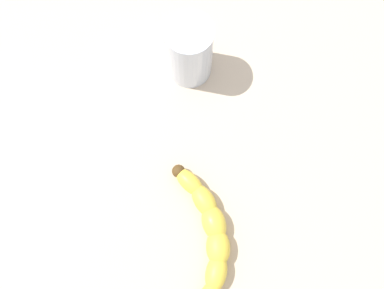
% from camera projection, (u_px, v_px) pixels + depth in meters
% --- Properties ---
extents(wooden_tabletop, '(1.20, 1.20, 0.03)m').
position_uv_depth(wooden_tabletop, '(219.00, 104.00, 0.69)').
color(wooden_tabletop, '#C9B196').
rests_on(wooden_tabletop, ground).
extents(banana, '(0.21, 0.11, 0.03)m').
position_uv_depth(banana, '(209.00, 236.00, 0.60)').
color(banana, yellow).
rests_on(banana, wooden_tabletop).
extents(smoothie_glass, '(0.07, 0.07, 0.11)m').
position_uv_depth(smoothie_glass, '(189.00, 52.00, 0.64)').
color(smoothie_glass, silver).
rests_on(smoothie_glass, wooden_tabletop).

